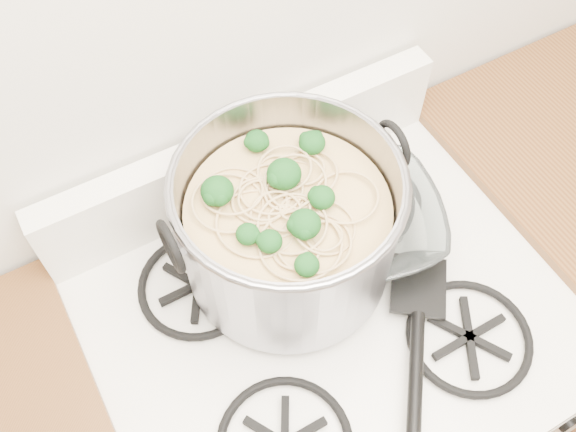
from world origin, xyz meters
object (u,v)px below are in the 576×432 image
Objects in this scene: stock_pot at (288,226)px; glass_bowl at (359,226)px; gas_range at (320,402)px; spatula at (419,284)px.

glass_bowl is at bearing -3.15° from stock_pot.
gas_range is 0.53m from glass_bowl.
gas_range is 2.98× the size of spatula.
gas_range is 0.52m from spatula.
stock_pot is (-0.02, 0.12, 0.59)m from gas_range.
spatula is (0.16, -0.15, -0.10)m from stock_pot.
gas_range is 0.61m from stock_pot.
spatula is at bearing -42.77° from stock_pot.
glass_bowl is at bearing 41.80° from gas_range.
stock_pot is at bearing 175.04° from spatula.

